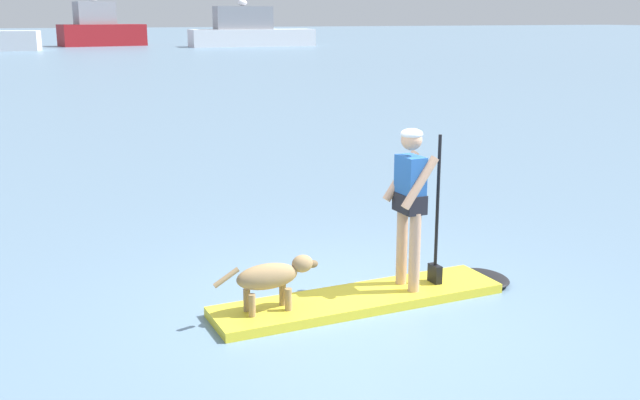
{
  "coord_description": "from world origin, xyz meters",
  "views": [
    {
      "loc": [
        -3.37,
        -6.52,
        2.94
      ],
      "look_at": [
        0.0,
        1.0,
        0.9
      ],
      "focal_mm": 41.87,
      "sensor_mm": 36.0,
      "label": 1
    }
  ],
  "objects_px": {
    "moored_boat_starboard": "(249,32)",
    "person_paddler": "(411,197)",
    "moored_boat_far_starboard": "(100,29)",
    "paddleboard": "(378,296)",
    "dog": "(272,277)"
  },
  "relations": [
    {
      "from": "person_paddler",
      "to": "moored_boat_starboard",
      "type": "height_order",
      "value": "moored_boat_starboard"
    },
    {
      "from": "paddleboard",
      "to": "dog",
      "type": "relative_size",
      "value": 3.12
    },
    {
      "from": "person_paddler",
      "to": "dog",
      "type": "distance_m",
      "value": 1.69
    },
    {
      "from": "paddleboard",
      "to": "moored_boat_far_starboard",
      "type": "height_order",
      "value": "moored_boat_far_starboard"
    },
    {
      "from": "paddleboard",
      "to": "moored_boat_far_starboard",
      "type": "xyz_separation_m",
      "value": [
        7.74,
        73.04,
        1.6
      ]
    },
    {
      "from": "paddleboard",
      "to": "person_paddler",
      "type": "distance_m",
      "value": 1.11
    },
    {
      "from": "paddleboard",
      "to": "dog",
      "type": "distance_m",
      "value": 1.26
    },
    {
      "from": "moored_boat_far_starboard",
      "to": "moored_boat_starboard",
      "type": "bearing_deg",
      "value": -28.53
    },
    {
      "from": "person_paddler",
      "to": "moored_boat_far_starboard",
      "type": "distance_m",
      "value": 73.41
    },
    {
      "from": "moored_boat_starboard",
      "to": "person_paddler",
      "type": "bearing_deg",
      "value": -107.5
    },
    {
      "from": "paddleboard",
      "to": "person_paddler",
      "type": "xyz_separation_m",
      "value": [
        0.37,
        0.0,
        1.05
      ]
    },
    {
      "from": "dog",
      "to": "moored_boat_starboard",
      "type": "xyz_separation_m",
      "value": [
        22.3,
        65.78,
        1.0
      ]
    },
    {
      "from": "person_paddler",
      "to": "moored_boat_far_starboard",
      "type": "relative_size",
      "value": 0.2
    },
    {
      "from": "paddleboard",
      "to": "moored_boat_starboard",
      "type": "xyz_separation_m",
      "value": [
        21.11,
        65.77,
        1.4
      ]
    },
    {
      "from": "paddleboard",
      "to": "moored_boat_starboard",
      "type": "height_order",
      "value": "moored_boat_starboard"
    }
  ]
}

